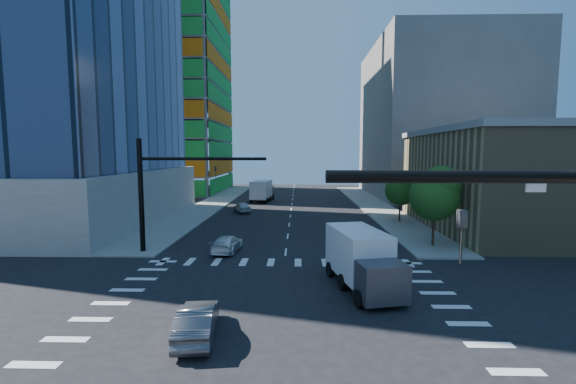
{
  "coord_description": "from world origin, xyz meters",
  "views": [
    {
      "loc": [
        1.0,
        -18.55,
        7.97
      ],
      "look_at": [
        0.29,
        8.0,
        5.3
      ],
      "focal_mm": 24.0,
      "sensor_mm": 36.0,
      "label": 1
    }
  ],
  "objects": [
    {
      "name": "ground",
      "position": [
        0.0,
        0.0,
        0.0
      ],
      "size": [
        160.0,
        160.0,
        0.0
      ],
      "primitive_type": "plane",
      "color": "black",
      "rests_on": "ground"
    },
    {
      "name": "road_markings",
      "position": [
        0.0,
        0.0,
        0.01
      ],
      "size": [
        20.0,
        20.0,
        0.01
      ],
      "primitive_type": "cube",
      "color": "silver",
      "rests_on": "ground"
    },
    {
      "name": "sidewalk_ne",
      "position": [
        12.5,
        40.0,
        0.07
      ],
      "size": [
        5.0,
        60.0,
        0.15
      ],
      "primitive_type": "cube",
      "color": "gray",
      "rests_on": "ground"
    },
    {
      "name": "sidewalk_nw",
      "position": [
        -12.5,
        40.0,
        0.07
      ],
      "size": [
        5.0,
        60.0,
        0.15
      ],
      "primitive_type": "cube",
      "color": "gray",
      "rests_on": "ground"
    },
    {
      "name": "construction_building",
      "position": [
        -27.41,
        61.93,
        24.61
      ],
      "size": [
        25.16,
        34.5,
        70.6
      ],
      "color": "slate",
      "rests_on": "ground"
    },
    {
      "name": "commercial_building",
      "position": [
        25.0,
        22.0,
        5.31
      ],
      "size": [
        20.5,
        22.5,
        10.6
      ],
      "color": "#8C7951",
      "rests_on": "ground"
    },
    {
      "name": "bg_building_ne",
      "position": [
        27.0,
        55.0,
        14.0
      ],
      "size": [
        24.0,
        30.0,
        28.0
      ],
      "primitive_type": "cube",
      "color": "slate",
      "rests_on": "ground"
    },
    {
      "name": "signal_mast_nw",
      "position": [
        -10.0,
        11.5,
        5.49
      ],
      "size": [
        10.2,
        0.4,
        9.0
      ],
      "color": "black",
      "rests_on": "sidewalk_nw"
    },
    {
      "name": "tree_south",
      "position": [
        12.63,
        13.9,
        4.69
      ],
      "size": [
        4.16,
        4.16,
        6.82
      ],
      "color": "#382316",
      "rests_on": "sidewalk_ne"
    },
    {
      "name": "tree_north",
      "position": [
        12.93,
        25.9,
        3.99
      ],
      "size": [
        3.54,
        3.52,
        5.78
      ],
      "color": "#382316",
      "rests_on": "sidewalk_ne"
    },
    {
      "name": "car_nb_far",
      "position": [
        5.82,
        15.46,
        0.76
      ],
      "size": [
        3.75,
        5.89,
        1.51
      ],
      "primitive_type": "imported",
      "rotation": [
        0.0,
        0.0,
        -0.24
      ],
      "color": "black",
      "rests_on": "ground"
    },
    {
      "name": "car_sb_near",
      "position": [
        -4.76,
        12.04,
        0.66
      ],
      "size": [
        2.23,
        4.67,
        1.31
      ],
      "primitive_type": "imported",
      "rotation": [
        0.0,
        0.0,
        3.05
      ],
      "color": "white",
      "rests_on": "ground"
    },
    {
      "name": "car_sb_mid",
      "position": [
        -6.6,
        32.89,
        0.71
      ],
      "size": [
        3.11,
        4.46,
        1.41
      ],
      "primitive_type": "imported",
      "rotation": [
        0.0,
        0.0,
        3.53
      ],
      "color": "#B3B6BB",
      "rests_on": "ground"
    },
    {
      "name": "car_sb_cross",
      "position": [
        -3.38,
        -2.59,
        0.73
      ],
      "size": [
        2.08,
        4.57,
        1.45
      ],
      "primitive_type": "imported",
      "rotation": [
        0.0,
        0.0,
        3.27
      ],
      "color": "#4F4F54",
      "rests_on": "ground"
    },
    {
      "name": "box_truck_near",
      "position": [
        4.85,
        3.43,
        1.49
      ],
      "size": [
        4.02,
        6.87,
        3.38
      ],
      "rotation": [
        0.0,
        0.0,
        0.21
      ],
      "color": "black",
      "rests_on": "ground"
    },
    {
      "name": "box_truck_far",
      "position": [
        -4.95,
        45.13,
        1.55
      ],
      "size": [
        3.63,
        6.96,
        3.49
      ],
      "rotation": [
        0.0,
        0.0,
        3.02
      ],
      "color": "black",
      "rests_on": "ground"
    }
  ]
}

